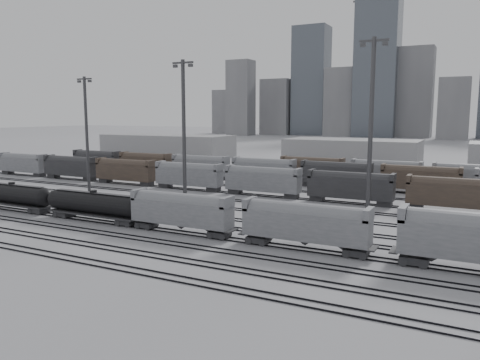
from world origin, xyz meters
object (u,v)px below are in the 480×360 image
at_px(tank_car_a, 12,195).
at_px(light_mast_c, 184,131).
at_px(hopper_car_a, 181,209).
at_px(tank_car_b, 94,204).
at_px(hopper_car_b, 305,222).

relative_size(tank_car_a, light_mast_c, 0.73).
xyz_separation_m(tank_car_a, hopper_car_a, (33.42, -0.00, 0.67)).
bearing_deg(light_mast_c, tank_car_b, -115.60).
height_order(tank_car_a, hopper_car_a, hopper_car_a).
height_order(tank_car_b, hopper_car_b, hopper_car_b).
height_order(hopper_car_a, hopper_car_b, hopper_car_b).
height_order(hopper_car_b, light_mast_c, light_mast_c).
relative_size(tank_car_b, hopper_car_a, 1.22).
relative_size(tank_car_a, hopper_car_b, 1.19).
bearing_deg(hopper_car_b, tank_car_a, 180.00).
height_order(tank_car_b, light_mast_c, light_mast_c).
bearing_deg(hopper_car_a, tank_car_b, 180.00).
bearing_deg(tank_car_b, hopper_car_a, -0.00).
bearing_deg(tank_car_a, hopper_car_b, 0.00).
bearing_deg(hopper_car_a, tank_car_a, 180.00).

